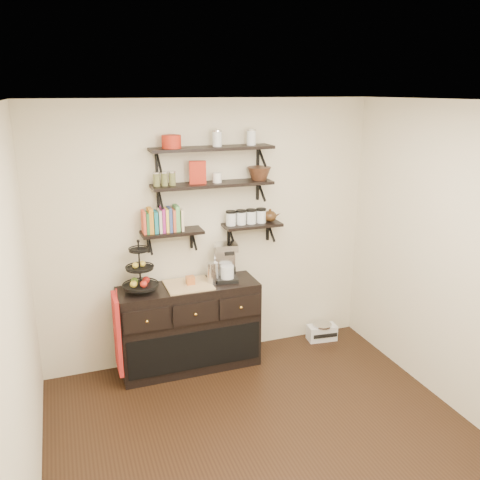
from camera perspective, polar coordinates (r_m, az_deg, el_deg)
name	(u,v)px	position (r m, az deg, el deg)	size (l,w,h in m)	color
floor	(275,453)	(4.39, 4.01, -22.72)	(3.50, 3.50, 0.00)	black
ceiling	(284,102)	(3.40, 4.95, 15.23)	(3.50, 3.50, 0.02)	white
back_wall	(210,233)	(5.24, -3.41, 0.74)	(3.50, 0.02, 2.70)	beige
left_wall	(16,334)	(3.42, -23.85, -9.61)	(0.02, 3.50, 2.70)	beige
right_wall	(471,268)	(4.65, 24.54, -2.85)	(0.02, 3.50, 2.70)	beige
shelf_top	(212,149)	(4.95, -3.15, 10.22)	(1.20, 0.27, 0.23)	black
shelf_mid	(213,185)	(5.00, -3.08, 6.23)	(1.20, 0.27, 0.23)	black
shelf_low_left	(172,233)	(5.01, -7.65, 0.80)	(0.60, 0.25, 0.23)	black
shelf_low_right	(252,225)	(5.24, 1.35, 1.66)	(0.60, 0.25, 0.23)	black
cookbooks	(165,220)	(4.96, -8.45, 2.25)	(0.40, 0.15, 0.26)	#CE492F
glass_canisters	(246,218)	(5.20, 0.69, 2.52)	(0.43, 0.10, 0.13)	silver
sideboard	(190,327)	(5.28, -5.68, -9.65)	(1.40, 0.50, 0.92)	black
fruit_stand	(140,275)	(4.96, -11.12, -3.86)	(0.34, 0.34, 0.50)	black
candle	(190,280)	(5.08, -5.60, -4.51)	(0.08, 0.08, 0.08)	#AA5927
coffee_maker	(226,262)	(5.16, -1.63, -2.54)	(0.25, 0.24, 0.40)	black
thermal_carafe	(212,273)	(5.10, -3.11, -3.73)	(0.11, 0.11, 0.22)	silver
apron	(117,334)	(5.04, -13.61, -10.20)	(0.04, 0.33, 0.76)	#B61322
radio	(322,332)	(6.01, 9.17, -10.15)	(0.34, 0.24, 0.20)	silver
recipe_box	(198,172)	(4.93, -4.78, 7.57)	(0.16, 0.06, 0.22)	#A72313
walnut_bowl	(259,174)	(5.14, 2.16, 7.47)	(0.24, 0.24, 0.13)	black
ramekins	(217,178)	(5.00, -2.58, 7.01)	(0.09, 0.09, 0.10)	white
teapot	(270,215)	(5.29, 3.38, 2.80)	(0.19, 0.14, 0.14)	#372210
red_pot	(171,142)	(4.84, -7.71, 10.89)	(0.18, 0.18, 0.12)	#A72313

